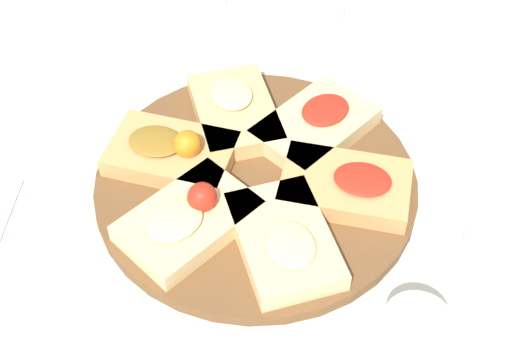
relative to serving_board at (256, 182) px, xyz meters
name	(u,v)px	position (x,y,z in m)	size (l,w,h in m)	color
ground_plane	(256,186)	(0.00, 0.00, -0.01)	(3.00, 3.00, 0.00)	silver
serving_board	(256,182)	(0.00, 0.00, 0.00)	(0.43, 0.43, 0.02)	brown
focaccia_slice_0	(316,125)	(-0.09, 0.08, 0.02)	(0.20, 0.19, 0.04)	#E5C689
focaccia_slice_1	(235,111)	(-0.12, -0.04, 0.02)	(0.19, 0.15, 0.04)	#DBB775
focaccia_slice_2	(172,152)	(-0.03, -0.12, 0.03)	(0.14, 0.19, 0.06)	tan
focaccia_slice_3	(189,218)	(0.09, -0.08, 0.03)	(0.20, 0.19, 0.06)	#E5C689
focaccia_slice_4	(285,240)	(0.11, 0.04, 0.02)	(0.19, 0.16, 0.04)	#E5C689
focaccia_slice_5	(347,185)	(0.02, 0.12, 0.02)	(0.14, 0.18, 0.04)	tan
plate_left	(282,4)	(-0.42, 0.03, 0.00)	(0.22, 0.22, 0.02)	white
water_glass	(413,342)	(0.25, 0.18, 0.03)	(0.07, 0.07, 0.09)	silver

